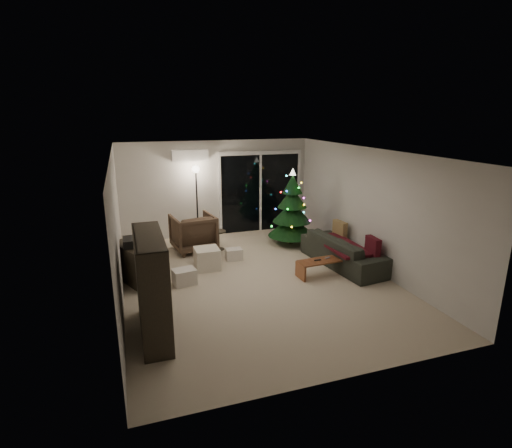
{
  "coord_description": "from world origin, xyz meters",
  "views": [
    {
      "loc": [
        -2.31,
        -6.93,
        3.19
      ],
      "look_at": [
        0.1,
        0.3,
        1.05
      ],
      "focal_mm": 28.0,
      "sensor_mm": 36.0,
      "label": 1
    }
  ],
  "objects_px": {
    "armchair": "(193,232)",
    "sofa": "(344,251)",
    "coffee_table": "(324,268)",
    "media_cabinet": "(135,264)",
    "bookshelf": "(138,288)",
    "christmas_tree": "(292,207)"
  },
  "relations": [
    {
      "from": "armchair",
      "to": "sofa",
      "type": "xyz_separation_m",
      "value": [
        2.91,
        -1.98,
        -0.12
      ]
    },
    {
      "from": "armchair",
      "to": "coffee_table",
      "type": "height_order",
      "value": "armchair"
    },
    {
      "from": "media_cabinet",
      "to": "bookshelf",
      "type": "bearing_deg",
      "value": -113.83
    },
    {
      "from": "armchair",
      "to": "coffee_table",
      "type": "xyz_separation_m",
      "value": [
        2.22,
        -2.38,
        -0.27
      ]
    },
    {
      "from": "sofa",
      "to": "christmas_tree",
      "type": "relative_size",
      "value": 1.16
    },
    {
      "from": "sofa",
      "to": "coffee_table",
      "type": "xyz_separation_m",
      "value": [
        -0.69,
        -0.4,
        -0.15
      ]
    },
    {
      "from": "armchair",
      "to": "coffee_table",
      "type": "relative_size",
      "value": 0.89
    },
    {
      "from": "bookshelf",
      "to": "coffee_table",
      "type": "xyz_separation_m",
      "value": [
        3.61,
        1.15,
        -0.59
      ]
    },
    {
      "from": "armchair",
      "to": "christmas_tree",
      "type": "distance_m",
      "value": 2.48
    },
    {
      "from": "media_cabinet",
      "to": "sofa",
      "type": "relative_size",
      "value": 0.53
    },
    {
      "from": "media_cabinet",
      "to": "coffee_table",
      "type": "xyz_separation_m",
      "value": [
        3.61,
        -0.92,
        -0.19
      ]
    },
    {
      "from": "sofa",
      "to": "christmas_tree",
      "type": "distance_m",
      "value": 1.88
    },
    {
      "from": "bookshelf",
      "to": "sofa",
      "type": "relative_size",
      "value": 0.7
    },
    {
      "from": "media_cabinet",
      "to": "sofa",
      "type": "bearing_deg",
      "value": -30.68
    },
    {
      "from": "sofa",
      "to": "christmas_tree",
      "type": "height_order",
      "value": "christmas_tree"
    },
    {
      "from": "christmas_tree",
      "to": "media_cabinet",
      "type": "bearing_deg",
      "value": -162.68
    },
    {
      "from": "media_cabinet",
      "to": "armchair",
      "type": "xyz_separation_m",
      "value": [
        1.39,
        1.46,
        0.08
      ]
    },
    {
      "from": "coffee_table",
      "to": "armchair",
      "type": "bearing_deg",
      "value": 129.19
    },
    {
      "from": "media_cabinet",
      "to": "coffee_table",
      "type": "distance_m",
      "value": 3.73
    },
    {
      "from": "sofa",
      "to": "coffee_table",
      "type": "relative_size",
      "value": 2.02
    },
    {
      "from": "media_cabinet",
      "to": "christmas_tree",
      "type": "distance_m",
      "value": 4.03
    },
    {
      "from": "bookshelf",
      "to": "coffee_table",
      "type": "height_order",
      "value": "bookshelf"
    }
  ]
}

